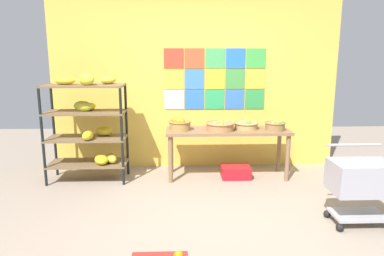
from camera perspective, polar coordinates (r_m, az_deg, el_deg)
The scene contains 10 objects.
ground at distance 3.92m, azimuth 1.80°, elevation -14.52°, with size 9.77×9.77×0.00m, color gray.
back_wall_with_art at distance 5.43m, azimuth 0.58°, elevation 8.32°, with size 4.33×0.07×2.82m.
banana_shelf_unit at distance 5.05m, azimuth -16.21°, elevation 1.21°, with size 1.07×0.58×1.48m.
display_table at distance 5.04m, azimuth 5.76°, elevation -1.22°, with size 1.73×0.55×0.70m.
fruit_basket_back_left at distance 4.93m, azimuth 4.54°, elevation 0.37°, with size 0.41×0.41×0.15m.
fruit_basket_right at distance 5.09m, azimuth 8.70°, elevation 0.51°, with size 0.35×0.35×0.14m.
fruit_basket_centre at distance 4.95m, azimuth -1.99°, elevation 0.62°, with size 0.32×0.32×0.19m.
fruit_basket_left at distance 5.07m, azimuth 13.24°, elevation 0.40°, with size 0.29×0.29×0.15m.
produce_crate_under_table at distance 5.16m, azimuth 7.03°, elevation -7.00°, with size 0.41×0.32×0.17m, color #A91721.
shopping_cart at distance 4.04m, azimuth 25.63°, elevation -7.60°, with size 0.62×0.45×0.80m.
Camera 1 is at (-0.25, -3.50, 1.73)m, focal length 33.16 mm.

